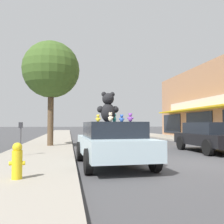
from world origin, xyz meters
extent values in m
plane|color=#424244|center=(0.00, 0.00, 0.00)|extent=(260.00, 260.00, 0.00)
cube|color=gray|center=(-5.41, 0.00, 0.07)|extent=(2.97, 90.00, 0.14)
cube|color=black|center=(6.85, 12.10, 1.40)|extent=(0.06, 4.30, 2.00)
cube|color=black|center=(6.85, 17.75, 1.40)|extent=(0.06, 4.30, 2.00)
cube|color=#ADC6D1|center=(-2.75, 0.18, 0.63)|extent=(2.09, 4.17, 0.57)
cube|color=black|center=(-2.75, 0.18, 1.16)|extent=(1.78, 2.32, 0.49)
cylinder|color=black|center=(-3.74, 1.41, 0.35)|extent=(0.23, 0.70, 0.69)
cylinder|color=black|center=(-1.86, 1.49, 0.35)|extent=(0.23, 0.70, 0.69)
cylinder|color=black|center=(-3.63, -1.13, 0.35)|extent=(0.23, 0.70, 0.69)
cylinder|color=black|center=(-1.75, -1.05, 0.35)|extent=(0.23, 0.70, 0.69)
ellipsoid|color=black|center=(-2.87, 0.36, 1.72)|extent=(0.48, 0.41, 0.62)
sphere|color=black|center=(-2.87, 0.36, 2.18)|extent=(0.40, 0.40, 0.39)
sphere|color=black|center=(-2.73, 0.36, 2.33)|extent=(0.17, 0.17, 0.17)
sphere|color=black|center=(-3.01, 0.36, 2.33)|extent=(0.17, 0.17, 0.17)
sphere|color=#3A3A3D|center=(-2.87, 0.52, 2.15)|extent=(0.15, 0.15, 0.15)
sphere|color=black|center=(-2.62, 0.39, 1.83)|extent=(0.23, 0.23, 0.23)
sphere|color=black|center=(-3.12, 0.39, 1.83)|extent=(0.23, 0.23, 0.23)
ellipsoid|color=beige|center=(-2.95, -0.62, 1.49)|extent=(0.17, 0.17, 0.17)
sphere|color=beige|center=(-2.95, -0.62, 1.62)|extent=(0.15, 0.15, 0.11)
sphere|color=beige|center=(-2.93, -0.66, 1.66)|extent=(0.06, 0.06, 0.05)
sphere|color=beige|center=(-2.97, -0.59, 1.66)|extent=(0.06, 0.06, 0.05)
sphere|color=white|center=(-2.91, -0.60, 1.61)|extent=(0.06, 0.06, 0.04)
sphere|color=beige|center=(-2.90, -0.67, 1.52)|extent=(0.09, 0.09, 0.06)
sphere|color=beige|center=(-2.98, -0.56, 1.52)|extent=(0.09, 0.09, 0.06)
ellipsoid|color=yellow|center=(-3.24, 0.00, 1.48)|extent=(0.14, 0.13, 0.15)
sphere|color=yellow|center=(-3.24, 0.00, 1.59)|extent=(0.12, 0.12, 0.09)
sphere|color=yellow|center=(-3.21, -0.01, 1.62)|extent=(0.05, 0.05, 0.04)
sphere|color=yellow|center=(-3.27, 0.01, 1.62)|extent=(0.05, 0.05, 0.04)
sphere|color=#FFFF4D|center=(-3.23, 0.04, 1.58)|extent=(0.04, 0.04, 0.03)
sphere|color=yellow|center=(-3.19, -0.01, 1.51)|extent=(0.07, 0.07, 0.05)
sphere|color=yellow|center=(-3.30, 0.03, 1.51)|extent=(0.07, 0.07, 0.05)
ellipsoid|color=purple|center=(-2.37, -0.69, 1.49)|extent=(0.16, 0.15, 0.16)
sphere|color=purple|center=(-2.37, -0.69, 1.60)|extent=(0.14, 0.14, 0.10)
sphere|color=purple|center=(-2.34, -0.71, 1.64)|extent=(0.06, 0.06, 0.04)
sphere|color=purple|center=(-2.40, -0.67, 1.64)|extent=(0.06, 0.06, 0.04)
sphere|color=#BA67ED|center=(-2.35, -0.65, 1.60)|extent=(0.05, 0.05, 0.04)
sphere|color=purple|center=(-2.31, -0.72, 1.51)|extent=(0.08, 0.08, 0.06)
sphere|color=purple|center=(-2.42, -0.65, 1.51)|extent=(0.08, 0.08, 0.06)
ellipsoid|color=teal|center=(-2.56, 0.89, 1.51)|extent=(0.19, 0.20, 0.20)
sphere|color=teal|center=(-2.56, 0.89, 1.65)|extent=(0.18, 0.18, 0.13)
sphere|color=teal|center=(-2.53, 0.93, 1.70)|extent=(0.07, 0.07, 0.05)
sphere|color=teal|center=(-2.58, 0.85, 1.70)|extent=(0.07, 0.07, 0.05)
sphere|color=#47CDC6|center=(-2.60, 0.92, 1.65)|extent=(0.07, 0.07, 0.05)
sphere|color=teal|center=(-2.52, 0.96, 1.54)|extent=(0.10, 0.10, 0.07)
sphere|color=teal|center=(-2.61, 0.83, 1.54)|extent=(0.10, 0.10, 0.07)
ellipsoid|color=blue|center=(-2.23, 1.19, 1.50)|extent=(0.14, 0.12, 0.18)
sphere|color=blue|center=(-2.23, 1.19, 1.63)|extent=(0.11, 0.11, 0.11)
sphere|color=blue|center=(-2.19, 1.19, 1.67)|extent=(0.05, 0.05, 0.05)
sphere|color=blue|center=(-2.27, 1.19, 1.67)|extent=(0.05, 0.05, 0.05)
sphere|color=#548DFF|center=(-2.23, 1.24, 1.62)|extent=(0.04, 0.04, 0.04)
sphere|color=blue|center=(-2.15, 1.20, 1.53)|extent=(0.07, 0.07, 0.07)
sphere|color=blue|center=(-2.30, 1.20, 1.53)|extent=(0.07, 0.07, 0.07)
ellipsoid|color=pink|center=(-2.88, 0.69, 1.52)|extent=(0.22, 0.22, 0.22)
sphere|color=pink|center=(-2.88, 0.69, 1.68)|extent=(0.20, 0.20, 0.14)
sphere|color=pink|center=(-2.84, 0.65, 1.74)|extent=(0.08, 0.08, 0.06)
sphere|color=pink|center=(-2.91, 0.73, 1.74)|extent=(0.08, 0.08, 0.06)
sphere|color=#FFA3DA|center=(-2.83, 0.73, 1.67)|extent=(0.08, 0.08, 0.05)
sphere|color=pink|center=(-2.81, 0.63, 1.56)|extent=(0.12, 0.12, 0.08)
sphere|color=pink|center=(-2.92, 0.77, 1.56)|extent=(0.12, 0.12, 0.08)
cube|color=black|center=(2.56, 3.23, 0.61)|extent=(1.85, 4.15, 0.53)
cube|color=black|center=(2.56, 3.23, 1.15)|extent=(1.63, 2.53, 0.55)
cylinder|color=black|center=(1.65, 4.52, 0.35)|extent=(0.20, 0.69, 0.69)
cylinder|color=black|center=(3.46, 4.52, 0.35)|extent=(0.20, 0.69, 0.69)
cylinder|color=black|center=(1.65, 1.95, 0.35)|extent=(0.20, 0.69, 0.69)
cylinder|color=brown|center=(-5.16, 6.68, 1.62)|extent=(0.33, 0.33, 2.95)
sphere|color=#3D5B23|center=(-5.16, 6.68, 4.46)|extent=(3.22, 3.22, 3.22)
cylinder|color=yellow|center=(-5.26, -2.03, 0.45)|extent=(0.22, 0.22, 0.62)
sphere|color=yellow|center=(-5.26, -2.03, 0.83)|extent=(0.21, 0.21, 0.21)
cylinder|color=yellow|center=(-5.37, -2.03, 0.48)|extent=(0.10, 0.09, 0.09)
cylinder|color=yellow|center=(-5.14, -2.03, 0.48)|extent=(0.10, 0.09, 0.09)
cylinder|color=#4C4C51|center=(-5.97, 2.25, 0.67)|extent=(0.06, 0.06, 1.05)
cube|color=#2D2D33|center=(-5.97, 2.25, 1.30)|extent=(0.14, 0.10, 0.22)
camera|label=1|loc=(-4.15, -7.79, 1.33)|focal=40.00mm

